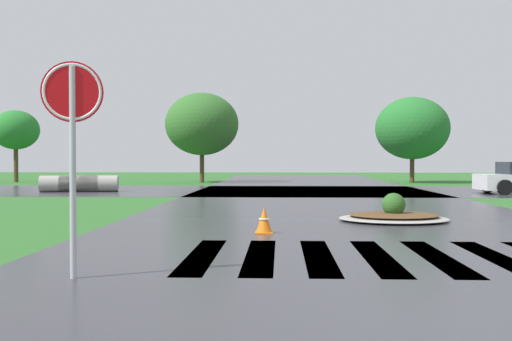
{
  "coord_description": "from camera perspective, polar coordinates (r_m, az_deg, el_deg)",
  "views": [
    {
      "loc": [
        -1.48,
        -4.93,
        1.51
      ],
      "look_at": [
        -2.07,
        9.21,
        1.23
      ],
      "focal_mm": 41.49,
      "sensor_mm": 36.0,
      "label": 1
    }
  ],
  "objects": [
    {
      "name": "background_treeline",
      "position": [
        37.9,
        7.38,
        4.1
      ],
      "size": [
        40.36,
        5.87,
        5.69
      ],
      "color": "#4C3823",
      "rests_on": "ground"
    },
    {
      "name": "crosswalk_stripes",
      "position": [
        9.35,
        11.6,
        -8.15
      ],
      "size": [
        5.85,
        3.44,
        0.01
      ],
      "color": "white",
      "rests_on": "ground"
    },
    {
      "name": "traffic_cone",
      "position": [
        11.97,
        0.79,
        -4.89
      ],
      "size": [
        0.36,
        0.36,
        0.53
      ],
      "color": "orange",
      "rests_on": "ground"
    },
    {
      "name": "drainage_pipe_stack",
      "position": [
        28.11,
        -16.67,
        -1.22
      ],
      "size": [
        3.53,
        1.3,
        0.75
      ],
      "color": "#9E9B93",
      "rests_on": "ground"
    },
    {
      "name": "asphalt_cross_road",
      "position": [
        27.86,
        5.44,
        -1.96
      ],
      "size": [
        90.0,
        9.76,
        0.01
      ],
      "primitive_type": "cube",
      "color": "#35353A",
      "rests_on": "ground"
    },
    {
      "name": "asphalt_roadway",
      "position": [
        15.07,
        8.05,
        -4.6
      ],
      "size": [
        10.84,
        80.0,
        0.01
      ],
      "primitive_type": "cube",
      "color": "#35353A",
      "rests_on": "ground"
    },
    {
      "name": "stop_sign",
      "position": [
        7.76,
        -17.28,
        4.94
      ],
      "size": [
        0.74,
        0.24,
        2.73
      ],
      "rotation": [
        0.0,
        0.0,
        0.27
      ],
      "color": "#B2B5BA",
      "rests_on": "ground"
    },
    {
      "name": "median_island",
      "position": [
        14.73,
        13.13,
        -4.24
      ],
      "size": [
        2.64,
        2.27,
        0.68
      ],
      "color": "#9E9B93",
      "rests_on": "ground"
    }
  ]
}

